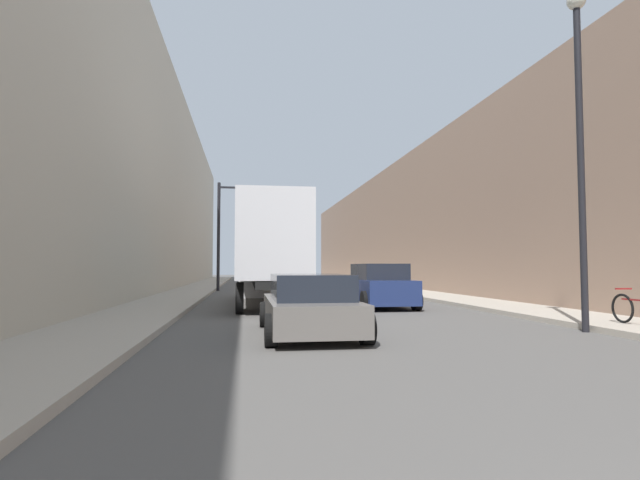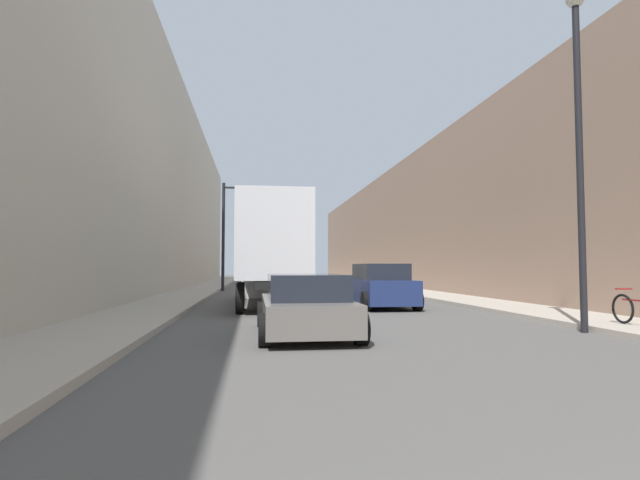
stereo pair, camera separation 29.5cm
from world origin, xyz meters
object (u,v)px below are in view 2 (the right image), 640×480
object	(u,v)px
sedan_car	(305,306)
suv_car	(379,286)
traffic_signal_gantry	(247,214)
street_lamp	(578,115)
semi_truck	(269,251)
parked_bicycle	(640,310)

from	to	relation	value
sedan_car	suv_car	distance (m)	8.25
traffic_signal_gantry	street_lamp	size ratio (longest dim) A/B	0.85
traffic_signal_gantry	semi_truck	bearing A→B (deg)	-84.21
semi_truck	suv_car	xyz separation A→B (m)	(4.10, -2.54, -1.44)
suv_car	traffic_signal_gantry	xyz separation A→B (m)	(-5.27, 14.06, 4.17)
suv_car	street_lamp	xyz separation A→B (m)	(2.88, -7.91, 4.34)
parked_bicycle	street_lamp	bearing A→B (deg)	171.03
sedan_car	parked_bicycle	size ratio (longest dim) A/B	2.49
parked_bicycle	suv_car	bearing A→B (deg)	117.09
traffic_signal_gantry	parked_bicycle	bearing A→B (deg)	-66.98
semi_truck	traffic_signal_gantry	bearing A→B (deg)	95.79
suv_car	parked_bicycle	xyz separation A→B (m)	(4.15, -8.11, -0.25)
street_lamp	suv_car	bearing A→B (deg)	110.00
traffic_signal_gantry	sedan_car	bearing A→B (deg)	-85.51
semi_truck	suv_car	distance (m)	5.04
traffic_signal_gantry	parked_bicycle	world-z (taller)	traffic_signal_gantry
street_lamp	parked_bicycle	size ratio (longest dim) A/B	4.49
semi_truck	sedan_car	size ratio (longest dim) A/B	2.67
semi_truck	traffic_signal_gantry	xyz separation A→B (m)	(-1.17, 11.51, 2.73)
semi_truck	traffic_signal_gantry	size ratio (longest dim) A/B	1.74
suv_car	semi_truck	bearing A→B (deg)	148.19
semi_truck	sedan_car	xyz separation A→B (m)	(0.52, -9.97, -1.57)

